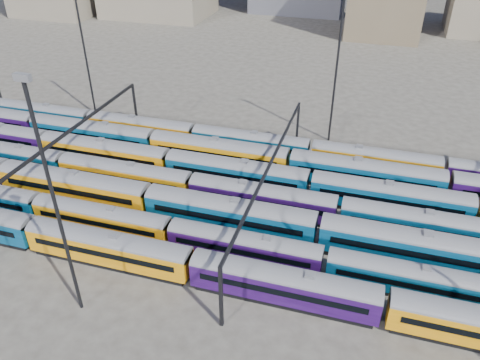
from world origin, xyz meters
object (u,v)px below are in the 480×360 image
(rake_0, at_px, (192,263))
(rake_1, at_px, (244,244))
(mast_2, at_px, (54,198))
(rake_2, at_px, (74,184))

(rake_0, xyz_separation_m, rake_1, (4.57, 5.00, -0.24))
(mast_2, bearing_deg, rake_1, 39.67)
(rake_1, relative_size, rake_2, 0.83)
(rake_2, bearing_deg, rake_0, -25.08)
(rake_0, distance_m, rake_2, 23.59)
(rake_1, bearing_deg, rake_0, -132.43)
(rake_0, relative_size, rake_2, 0.78)
(rake_1, height_order, rake_2, rake_2)
(rake_2, distance_m, mast_2, 23.30)
(rake_2, height_order, mast_2, mast_2)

